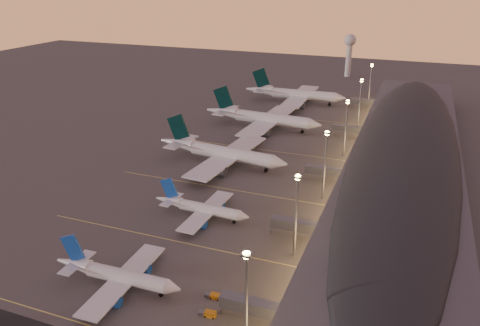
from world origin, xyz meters
The scene contains 12 objects.
ground centered at (0.00, 0.00, 0.00)m, with size 700.00×700.00×0.00m, color #3C3A38.
airliner_narrow_south centered at (-3.45, -30.06, 3.41)m, with size 36.80×32.79×13.18m.
airliner_narrow_north centered at (0.86, 11.86, 3.19)m, with size 34.46×30.72×12.34m.
airliner_wide_near centered at (-11.60, 57.70, 5.02)m, with size 60.94×55.80×19.49m.
airliner_wide_mid centered at (-11.14, 111.21, 5.30)m, with size 64.37×58.69×20.60m.
airliner_wide_far centered at (-8.38, 167.70, 5.29)m, with size 64.00×58.05×20.54m.
terminal_building centered at (61.84, 72.47, 8.78)m, with size 56.35×255.00×17.46m.
light_masts centered at (36.00, 65.00, 17.55)m, with size 2.20×217.20×25.90m.
radar_tower centered at (10.00, 260.00, 21.87)m, with size 9.00×9.00×32.50m.
lane_markings centered at (0.00, 40.00, 0.01)m, with size 90.00×180.36×0.00m.
baggage_tug_a centered at (23.39, -31.97, 0.57)m, with size 4.33×2.12×1.25m.
baggage_tug_b centered at (21.88, -25.42, 0.54)m, with size 4.00×1.89×1.17m.
Camera 1 is at (62.68, -112.96, 76.21)m, focal length 35.00 mm.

